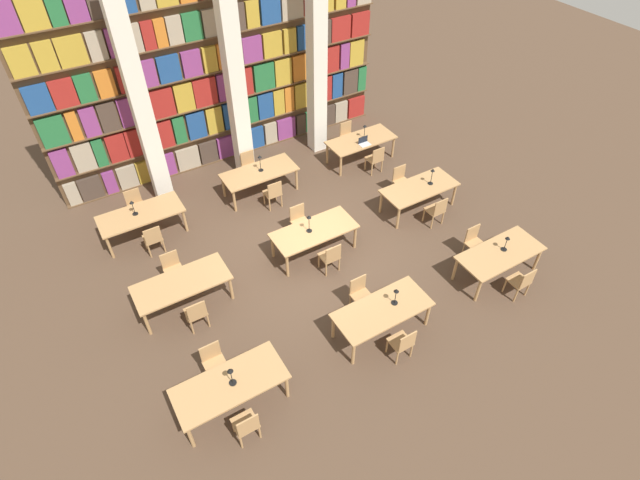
% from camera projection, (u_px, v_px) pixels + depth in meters
% --- Properties ---
extents(ground_plane, '(40.00, 40.00, 0.00)m').
position_uv_depth(ground_plane, '(314.00, 253.00, 12.38)').
color(ground_plane, '#4C3828').
extents(bookshelf_bank, '(9.84, 0.35, 5.50)m').
position_uv_depth(bookshelf_bank, '(221.00, 71.00, 13.64)').
color(bookshelf_bank, brown).
rests_on(bookshelf_bank, ground_plane).
extents(pillar_left, '(0.44, 0.44, 6.00)m').
position_uv_depth(pillar_left, '(139.00, 99.00, 11.90)').
color(pillar_left, silver).
rests_on(pillar_left, ground_plane).
extents(pillar_center, '(0.44, 0.44, 6.00)m').
position_uv_depth(pillar_center, '(234.00, 75.00, 12.81)').
color(pillar_center, silver).
rests_on(pillar_center, ground_plane).
extents(pillar_right, '(0.44, 0.44, 6.00)m').
position_uv_depth(pillar_right, '(317.00, 54.00, 13.73)').
color(pillar_right, silver).
rests_on(pillar_right, ground_plane).
extents(reading_table_0, '(2.05, 0.91, 0.73)m').
position_uv_depth(reading_table_0, '(230.00, 385.00, 9.00)').
color(reading_table_0, tan).
rests_on(reading_table_0, ground_plane).
extents(chair_0, '(0.42, 0.40, 0.87)m').
position_uv_depth(chair_0, '(246.00, 425.00, 8.65)').
color(chair_0, tan).
rests_on(chair_0, ground_plane).
extents(chair_1, '(0.42, 0.40, 0.87)m').
position_uv_depth(chair_1, '(214.00, 362.00, 9.57)').
color(chair_1, tan).
rests_on(chair_1, ground_plane).
extents(desk_lamp_0, '(0.14, 0.14, 0.45)m').
position_uv_depth(desk_lamp_0, '(231.00, 374.00, 8.75)').
color(desk_lamp_0, black).
rests_on(desk_lamp_0, reading_table_0).
extents(reading_table_1, '(2.05, 0.91, 0.73)m').
position_uv_depth(reading_table_1, '(382.00, 311.00, 10.23)').
color(reading_table_1, tan).
rests_on(reading_table_1, ground_plane).
extents(chair_2, '(0.42, 0.40, 0.87)m').
position_uv_depth(chair_2, '(403.00, 343.00, 9.88)').
color(chair_2, tan).
rests_on(chair_2, ground_plane).
extents(chair_3, '(0.42, 0.40, 0.87)m').
position_uv_depth(chair_3, '(360.00, 294.00, 10.80)').
color(chair_3, tan).
rests_on(chair_3, ground_plane).
extents(desk_lamp_1, '(0.14, 0.14, 0.43)m').
position_uv_depth(desk_lamp_1, '(396.00, 294.00, 10.09)').
color(desk_lamp_1, black).
rests_on(desk_lamp_1, reading_table_1).
extents(reading_table_2, '(2.05, 0.91, 0.73)m').
position_uv_depth(reading_table_2, '(500.00, 255.00, 11.41)').
color(reading_table_2, tan).
rests_on(reading_table_2, ground_plane).
extents(chair_4, '(0.42, 0.40, 0.87)m').
position_uv_depth(chair_4, '(521.00, 281.00, 11.06)').
color(chair_4, tan).
rests_on(chair_4, ground_plane).
extents(chair_5, '(0.42, 0.40, 0.87)m').
position_uv_depth(chair_5, '(474.00, 242.00, 11.98)').
color(chair_5, tan).
rests_on(chair_5, ground_plane).
extents(desk_lamp_2, '(0.14, 0.14, 0.41)m').
position_uv_depth(desk_lamp_2, '(507.00, 241.00, 11.23)').
color(desk_lamp_2, black).
rests_on(desk_lamp_2, reading_table_2).
extents(reading_table_3, '(2.05, 0.91, 0.73)m').
position_uv_depth(reading_table_3, '(182.00, 285.00, 10.75)').
color(reading_table_3, tan).
rests_on(reading_table_3, ground_plane).
extents(chair_6, '(0.42, 0.40, 0.87)m').
position_uv_depth(chair_6, '(196.00, 313.00, 10.43)').
color(chair_6, tan).
rests_on(chair_6, ground_plane).
extents(chair_7, '(0.42, 0.40, 0.87)m').
position_uv_depth(chair_7, '(173.00, 268.00, 11.35)').
color(chair_7, tan).
rests_on(chair_7, ground_plane).
extents(reading_table_4, '(2.05, 0.91, 0.73)m').
position_uv_depth(reading_table_4, '(314.00, 232.00, 11.95)').
color(reading_table_4, tan).
rests_on(reading_table_4, ground_plane).
extents(chair_8, '(0.42, 0.40, 0.87)m').
position_uv_depth(chair_8, '(331.00, 256.00, 11.62)').
color(chair_8, tan).
rests_on(chair_8, ground_plane).
extents(chair_9, '(0.42, 0.40, 0.87)m').
position_uv_depth(chair_9, '(300.00, 220.00, 12.54)').
color(chair_9, tan).
rests_on(chair_9, ground_plane).
extents(desk_lamp_3, '(0.14, 0.14, 0.49)m').
position_uv_depth(desk_lamp_3, '(309.00, 221.00, 11.65)').
color(desk_lamp_3, black).
rests_on(desk_lamp_3, reading_table_4).
extents(reading_table_5, '(2.05, 0.91, 0.73)m').
position_uv_depth(reading_table_5, '(419.00, 189.00, 13.17)').
color(reading_table_5, tan).
rests_on(reading_table_5, ground_plane).
extents(chair_10, '(0.42, 0.40, 0.87)m').
position_uv_depth(chair_10, '(436.00, 210.00, 12.83)').
color(chair_10, tan).
rests_on(chair_10, ground_plane).
extents(chair_11, '(0.42, 0.40, 0.87)m').
position_uv_depth(chair_11, '(401.00, 180.00, 13.75)').
color(chair_11, tan).
rests_on(chair_11, ground_plane).
extents(desk_lamp_4, '(0.14, 0.14, 0.48)m').
position_uv_depth(desk_lamp_4, '(432.00, 174.00, 13.00)').
color(desk_lamp_4, black).
rests_on(desk_lamp_4, reading_table_5).
extents(reading_table_6, '(2.05, 0.91, 0.73)m').
position_uv_depth(reading_table_6, '(141.00, 216.00, 12.39)').
color(reading_table_6, tan).
rests_on(reading_table_6, ground_plane).
extents(chair_12, '(0.42, 0.40, 0.87)m').
position_uv_depth(chair_12, '(153.00, 238.00, 12.07)').
color(chair_12, tan).
rests_on(chair_12, ground_plane).
extents(chair_13, '(0.42, 0.40, 0.87)m').
position_uv_depth(chair_13, '(136.00, 205.00, 12.99)').
color(chair_13, tan).
rests_on(chair_13, ground_plane).
extents(desk_lamp_5, '(0.14, 0.14, 0.42)m').
position_uv_depth(desk_lamp_5, '(132.00, 205.00, 12.13)').
color(desk_lamp_5, black).
rests_on(desk_lamp_5, reading_table_6).
extents(reading_table_7, '(2.05, 0.91, 0.73)m').
position_uv_depth(reading_table_7, '(259.00, 174.00, 13.67)').
color(reading_table_7, tan).
rests_on(reading_table_7, ground_plane).
extents(chair_14, '(0.42, 0.40, 0.87)m').
position_uv_depth(chair_14, '(273.00, 193.00, 13.35)').
color(chair_14, tan).
rests_on(chair_14, ground_plane).
extents(chair_15, '(0.42, 0.40, 0.87)m').
position_uv_depth(chair_15, '(250.00, 165.00, 14.27)').
color(chair_15, tan).
rests_on(chair_15, ground_plane).
extents(desk_lamp_6, '(0.14, 0.14, 0.49)m').
position_uv_depth(desk_lamp_6, '(260.00, 160.00, 13.42)').
color(desk_lamp_6, black).
rests_on(desk_lamp_6, reading_table_7).
extents(reading_table_8, '(2.05, 0.91, 0.73)m').
position_uv_depth(reading_table_8, '(361.00, 141.00, 14.84)').
color(reading_table_8, tan).
rests_on(reading_table_8, ground_plane).
extents(chair_16, '(0.42, 0.40, 0.87)m').
position_uv_depth(chair_16, '(375.00, 159.00, 14.51)').
color(chair_16, tan).
rests_on(chair_16, ground_plane).
extents(chair_17, '(0.42, 0.40, 0.87)m').
position_uv_depth(chair_17, '(348.00, 135.00, 15.43)').
color(chair_17, tan).
rests_on(chair_17, ground_plane).
extents(desk_lamp_7, '(0.14, 0.14, 0.45)m').
position_uv_depth(desk_lamp_7, '(365.00, 129.00, 14.64)').
color(desk_lamp_7, black).
rests_on(desk_lamp_7, reading_table_8).
extents(laptop, '(0.32, 0.22, 0.21)m').
position_uv_depth(laptop, '(364.00, 143.00, 14.57)').
color(laptop, silver).
rests_on(laptop, reading_table_8).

